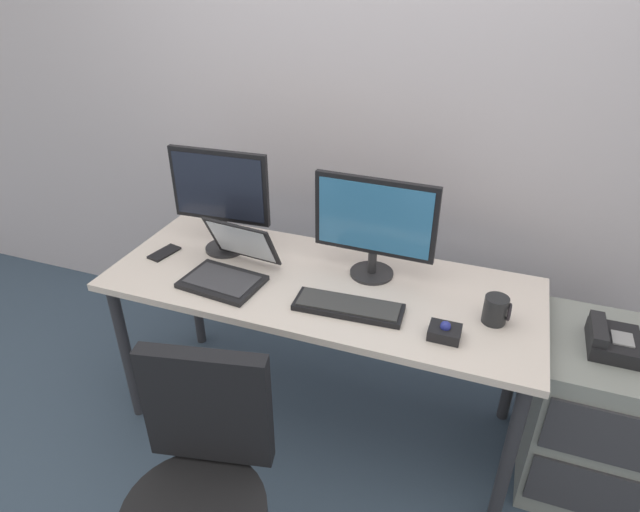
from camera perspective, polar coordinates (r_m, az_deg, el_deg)
The scene contains 13 objects.
ground_plane at distance 2.66m, azimuth -0.00°, elevation -16.44°, with size 8.00×8.00×0.00m, color #394A5D.
back_wall at distance 2.55m, azimuth 5.66°, elevation 17.97°, with size 6.00×0.10×2.80m, color silver.
desk at distance 2.22m, azimuth -0.00°, elevation -4.41°, with size 1.75×0.69×0.75m.
file_cabinet at distance 2.43m, azimuth 26.59°, elevation -14.76°, with size 0.42×0.53×0.68m.
desk_phone at distance 2.19m, azimuth 28.63°, elevation -7.92°, with size 0.17×0.20×0.09m.
office_chair at distance 1.89m, azimuth -12.40°, elevation -24.65°, with size 0.52×0.52×0.91m.
monitor_main at distance 2.12m, azimuth 5.81°, elevation 3.55°, with size 0.49×0.18×0.42m.
monitor_side at distance 2.32m, azimuth -10.59°, elevation 6.54°, with size 0.44×0.18×0.46m.
keyboard at distance 2.01m, azimuth 3.04°, elevation -5.41°, with size 0.42×0.16×0.03m.
laptop at distance 2.21m, azimuth -9.60°, elevation -1.11°, with size 0.34×0.35×0.22m.
trackball_mouse at distance 1.92m, azimuth 13.14°, elevation -7.84°, with size 0.11×0.09×0.07m.
coffee_mug at distance 2.03m, azimuth 18.25°, elevation -5.48°, with size 0.10×0.09×0.10m.
cell_phone at distance 2.47m, azimuth -16.25°, elevation 0.33°, with size 0.07×0.14×0.01m, color black.
Camera 1 is at (0.63, -1.72, 1.93)m, focal length 30.04 mm.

